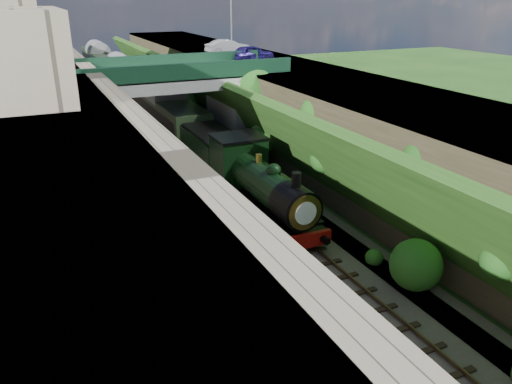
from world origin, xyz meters
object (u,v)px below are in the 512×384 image
tree (255,94)px  locomotive (260,187)px  car_blue (252,53)px  car_silver (228,47)px  road_bridge (181,102)px  tender (213,155)px  lamppost (232,18)px

tree → locomotive: size_ratio=0.65×
locomotive → tree: bearing=66.8°
car_blue → car_silver: bearing=-12.3°
road_bridge → tender: bearing=-87.5°
lamppost → locomotive: bearing=-108.6°
locomotive → tender: locomotive is taller
tree → car_blue: (2.32, 5.73, 2.28)m
road_bridge → car_silver: 11.99m
car_blue → car_silver: 5.60m
tree → locomotive: (-4.71, -11.01, -2.75)m
road_bridge → tree: road_bridge is taller
car_blue → locomotive: bearing=145.7°
locomotive → tender: bearing=90.0°
tree → car_blue: 6.59m
road_bridge → tree: bearing=-25.0°
lamppost → road_bridge: bearing=-131.9°
road_bridge → car_blue: (7.29, 3.41, 2.85)m
car_blue → tender: 12.87m
tree → car_silver: car_silver is taller
lamppost → car_blue: 5.68m
car_silver → locomotive: bearing=161.1°
tender → tree: bearing=37.7°
car_silver → lamppost: bearing=-163.1°
road_bridge → car_silver: bearing=50.7°
car_blue → car_silver: (0.08, 5.60, 0.01)m
lamppost → locomotive: lamppost is taller
road_bridge → locomotive: bearing=-88.9°
road_bridge → tree: 5.51m
tender → locomotive: bearing=-90.0°
car_silver → car_blue: bearing=177.9°
road_bridge → car_blue: bearing=25.1°
car_blue → locomotive: 18.84m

